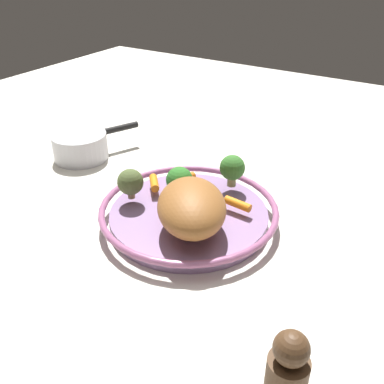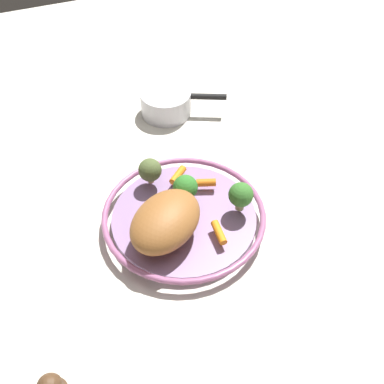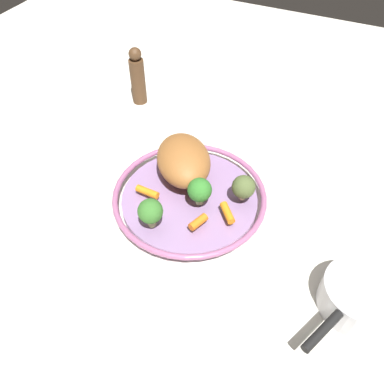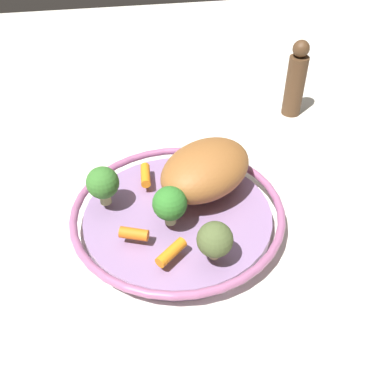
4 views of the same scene
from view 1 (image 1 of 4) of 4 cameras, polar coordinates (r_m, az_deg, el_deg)
ground_plane at (r=0.85m, az=-0.42°, el=-3.96°), size 2.27×2.27×0.00m
serving_bowl at (r=0.83m, az=-0.42°, el=-2.83°), size 0.34×0.34×0.04m
roast_chicken_piece at (r=0.75m, az=-0.05°, el=-1.97°), size 0.21×0.20×0.08m
baby_carrot_center at (r=0.90m, az=-0.85°, el=1.77°), size 0.05×0.03×0.02m
baby_carrot_left at (r=0.82m, az=6.01°, el=-1.56°), size 0.02×0.05×0.02m
baby_carrot_near_rim at (r=0.89m, az=-4.98°, el=1.21°), size 0.05×0.05×0.02m
broccoli_floret_small at (r=0.88m, az=5.31°, el=3.12°), size 0.05×0.05×0.07m
broccoli_floret_edge at (r=0.83m, az=-1.66°, el=1.51°), size 0.05×0.05×0.06m
broccoli_floret_mid at (r=0.84m, az=-8.08°, el=1.29°), size 0.05×0.05×0.06m
saucepan at (r=1.11m, az=-14.35°, el=5.88°), size 0.21×0.14×0.06m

